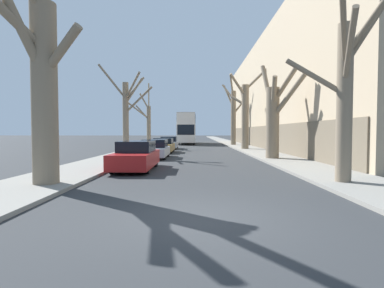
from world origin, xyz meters
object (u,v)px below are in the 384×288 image
object	(u,v)px
street_tree_left_0	(42,83)
parked_car_3	(169,143)
parked_car_1	(155,149)
street_tree_right_3	(233,114)
parked_car_2	(163,146)
street_tree_left_2	(148,122)
street_tree_right_0	(346,90)
street_tree_left_1	(126,113)
street_tree_right_1	(274,116)
street_tree_right_2	(245,113)
double_decker_bus	(187,127)
parked_car_0	(136,156)

from	to	relation	value
street_tree_left_0	parked_car_3	size ratio (longest dim) A/B	1.91
parked_car_1	parked_car_3	bearing A→B (deg)	90.00
street_tree_right_3	parked_car_2	size ratio (longest dim) A/B	2.11
parked_car_3	street_tree_left_2	bearing A→B (deg)	172.54
street_tree_left_0	street_tree_right_0	world-z (taller)	street_tree_left_0
street_tree_left_1	street_tree_right_1	xyz separation A→B (m)	(10.07, -1.93, -0.33)
street_tree_right_2	parked_car_2	distance (m)	9.48
street_tree_right_3	street_tree_left_0	bearing A→B (deg)	-108.16
street_tree_right_0	parked_car_1	bearing A→B (deg)	126.30
street_tree_left_0	street_tree_left_2	world-z (taller)	street_tree_left_0
street_tree_right_2	street_tree_left_1	bearing A→B (deg)	-137.58
street_tree_left_1	street_tree_right_1	size ratio (longest dim) A/B	1.04
street_tree_left_0	double_decker_bus	xyz separation A→B (m)	(3.69, 36.41, -0.86)
street_tree_right_1	street_tree_right_0	bearing A→B (deg)	-90.21
street_tree_right_2	parked_car_2	world-z (taller)	street_tree_right_2
street_tree_left_2	parked_car_2	world-z (taller)	street_tree_left_2
street_tree_left_0	parked_car_1	size ratio (longest dim) A/B	1.79
street_tree_right_2	street_tree_right_3	size ratio (longest dim) A/B	0.89
parked_car_0	parked_car_2	world-z (taller)	parked_car_0
street_tree_left_2	parked_car_1	bearing A→B (deg)	-78.46
street_tree_left_1	street_tree_right_3	world-z (taller)	street_tree_right_3
street_tree_left_1	parked_car_3	size ratio (longest dim) A/B	1.66
street_tree_right_1	street_tree_right_3	distance (m)	20.86
street_tree_left_1	street_tree_right_0	size ratio (longest dim) A/B	1.02
street_tree_right_0	street_tree_right_1	distance (m)	9.41
street_tree_left_1	street_tree_right_0	bearing A→B (deg)	-48.45
double_decker_bus	street_tree_left_0	bearing A→B (deg)	-95.78
street_tree_right_1	parked_car_3	xyz separation A→B (m)	(-7.98, 12.60, -2.21)
street_tree_right_1	parked_car_2	world-z (taller)	street_tree_right_1
street_tree_left_1	parked_car_2	distance (m)	6.04
street_tree_right_0	parked_car_2	bearing A→B (deg)	115.87
street_tree_left_0	parked_car_0	bearing A→B (deg)	65.48
street_tree_right_2	street_tree_left_2	bearing A→B (deg)	170.00
parked_car_1	parked_car_3	xyz separation A→B (m)	(0.00, 11.18, 0.02)
street_tree_right_1	street_tree_right_2	bearing A→B (deg)	90.24
parked_car_0	street_tree_right_3	bearing A→B (deg)	73.03
street_tree_right_2	street_tree_right_3	bearing A→B (deg)	89.90
double_decker_bus	street_tree_right_3	bearing A→B (deg)	-41.87
street_tree_right_3	street_tree_left_2	bearing A→B (deg)	-142.46
street_tree_right_3	parked_car_0	size ratio (longest dim) A/B	2.08
street_tree_left_1	street_tree_right_0	xyz separation A→B (m)	(10.04, -11.33, 0.05)
double_decker_bus	street_tree_left_2	bearing A→B (deg)	-106.02
street_tree_left_2	parked_car_0	bearing A→B (deg)	-82.63
street_tree_right_2	parked_car_0	world-z (taller)	street_tree_right_2
street_tree_right_3	parked_car_1	bearing A→B (deg)	-112.28
street_tree_left_2	street_tree_right_0	bearing A→B (deg)	-65.24
parked_car_1	parked_car_0	bearing A→B (deg)	-90.00
parked_car_2	street_tree_left_1	bearing A→B (deg)	-112.55
parked_car_1	street_tree_right_3	bearing A→B (deg)	67.72
street_tree_left_2	parked_car_1	size ratio (longest dim) A/B	1.71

